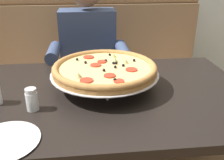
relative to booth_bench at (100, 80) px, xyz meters
The scene contains 6 objects.
booth_bench is the anchor object (origin of this frame).
dining_table 0.95m from the booth_bench, 90.00° to the right, with size 1.36×0.88×0.74m.
diner_main 0.42m from the booth_bench, 109.50° to the right, with size 0.54×0.64×1.27m.
pizza 0.96m from the booth_bench, 91.50° to the right, with size 0.53×0.53×0.13m.
shaker_pepper_flakes 1.16m from the booth_bench, 108.00° to the right, with size 0.05×0.05×0.10m.
plate_near_left 1.36m from the booth_bench, 107.52° to the right, with size 0.24×0.24×0.02m.
Camera 1 is at (-0.11, -1.07, 1.28)m, focal length 39.83 mm.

